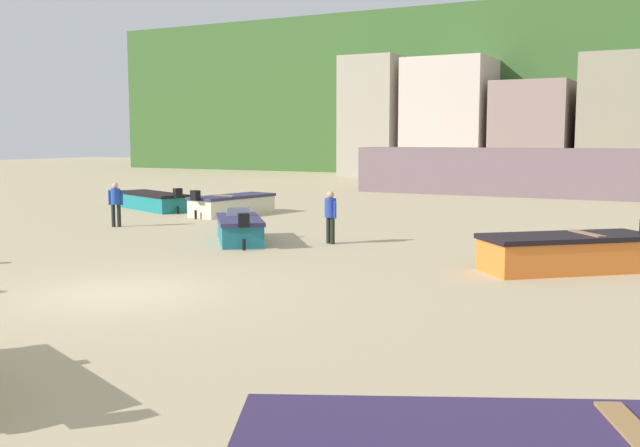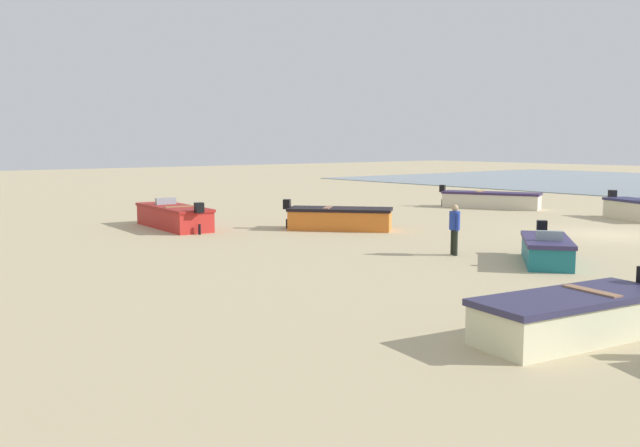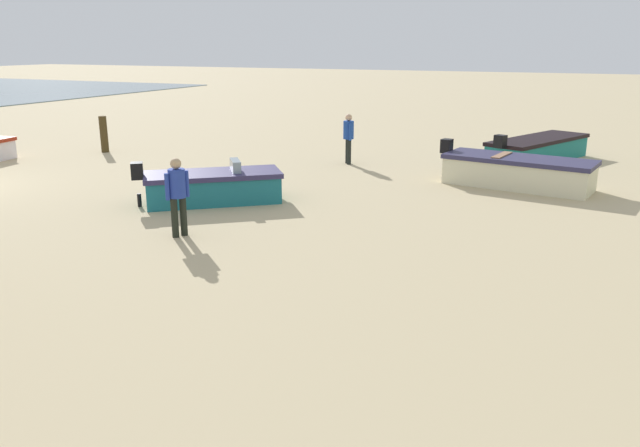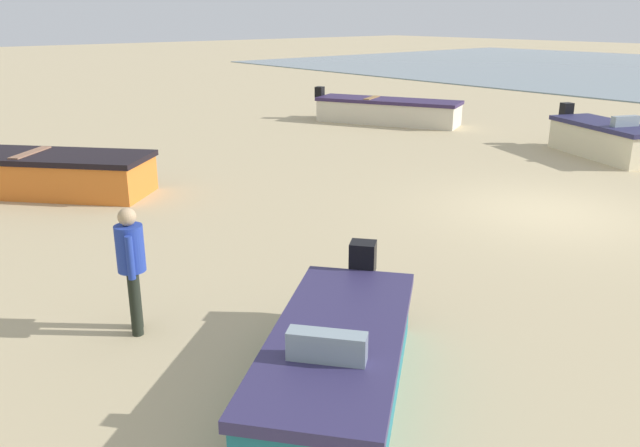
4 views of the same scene
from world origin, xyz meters
name	(u,v)px [view 1 (image 1 of 4)]	position (x,y,z in m)	size (l,w,h in m)	color
ground_plane	(121,293)	(0.00, 0.00, 0.00)	(160.00, 160.00, 0.00)	tan
headland_hill	(591,96)	(0.00, 66.00, 7.24)	(90.00, 32.00, 14.48)	#385E2A
harbor_pier	(546,173)	(2.87, 30.00, 1.33)	(21.54, 2.40, 2.66)	#715B62
townhouse_far_left	(379,117)	(-14.62, 47.49, 4.98)	(4.76, 6.97, 9.97)	#A29986
townhouse_left	(451,119)	(-8.21, 47.39, 4.77)	(6.56, 6.78, 9.54)	beige
townhouse_centre_right	(534,131)	(-1.49, 47.38, 3.74)	(5.68, 6.77, 7.49)	gray
townhouse_far_right	(616,118)	(4.48, 46.85, 4.62)	(4.80, 5.69, 9.25)	gray
boat_teal_1	(240,229)	(-2.11, 7.55, 0.40)	(3.07, 3.41, 1.08)	#1A6B79
boat_teal_3	(153,201)	(-11.35, 14.31, 0.40)	(4.69, 3.06, 1.10)	#197476
boat_cream_4	(232,205)	(-6.98, 14.21, 0.43)	(2.09, 4.31, 1.15)	beige
boat_orange_6	(568,252)	(7.83, 7.09, 0.46)	(4.22, 3.97, 1.22)	orange
beach_walker_foreground	(331,213)	(0.59, 8.51, 0.95)	(0.52, 0.45, 1.62)	black
beach_walker_distant	(116,201)	(-8.30, 8.71, 0.95)	(0.48, 0.47, 1.62)	black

